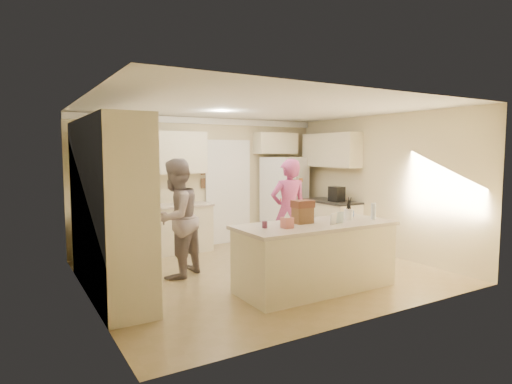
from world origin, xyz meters
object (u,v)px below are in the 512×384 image
utensil_crock (348,214)px  teen_girl (289,211)px  coffee_maker (337,194)px  island_base (315,258)px  dollhouse_body (303,215)px  tissue_box (287,223)px  refrigerator (285,198)px  teen_boy (176,218)px

utensil_crock → teen_girl: 1.32m
utensil_crock → teen_girl: teen_girl is taller
coffee_maker → island_base: 2.87m
dollhouse_body → teen_girl: 1.42m
island_base → dollhouse_body: bearing=146.3°
island_base → tissue_box: tissue_box is taller
coffee_maker → dollhouse_body: bearing=-140.7°
refrigerator → dollhouse_body: (-1.75, -2.98, 0.14)m
refrigerator → teen_boy: 3.43m
utensil_crock → dollhouse_body: dollhouse_body is taller
teen_girl → dollhouse_body: bearing=72.8°
dollhouse_body → teen_boy: 1.95m
utensil_crock → dollhouse_body: size_ratio=0.58×
utensil_crock → tissue_box: (-1.20, -0.15, -0.00)m
refrigerator → island_base: 3.50m
refrigerator → island_base: size_ratio=0.82×
refrigerator → island_base: refrigerator is taller
utensil_crock → teen_girl: size_ratio=0.08×
tissue_box → teen_girl: size_ratio=0.08×
utensil_crock → teen_boy: bearing=144.8°
teen_girl → coffee_maker: bearing=-150.8°
teen_girl → island_base: bearing=79.9°
coffee_maker → teen_girl: bearing=-160.8°
tissue_box → dollhouse_body: dollhouse_body is taller
tissue_box → teen_girl: 1.80m
utensil_crock → teen_boy: 2.59m
refrigerator → teen_boy: (-3.06, -1.54, 0.01)m
teen_boy → teen_girl: bearing=139.7°
refrigerator → teen_girl: (-1.11, -1.72, -0.00)m
utensil_crock → dollhouse_body: (-0.80, 0.05, 0.04)m
dollhouse_body → teen_girl: size_ratio=0.14×
refrigerator → coffee_maker: size_ratio=6.00×
tissue_box → teen_boy: bearing=119.1°
refrigerator → tissue_box: refrigerator is taller
teen_boy → utensil_crock: bearing=109.8°
refrigerator → teen_boy: teen_boy is taller
utensil_crock → coffee_maker: bearing=52.9°
tissue_box → dollhouse_body: size_ratio=0.54×
refrigerator → teen_boy: bearing=-174.1°
teen_boy → refrigerator: bearing=171.7°
dollhouse_body → utensil_crock: bearing=-3.6°
coffee_maker → teen_boy: 3.53m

